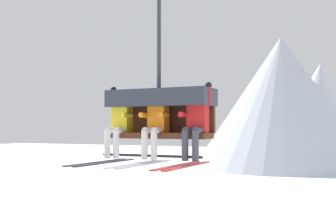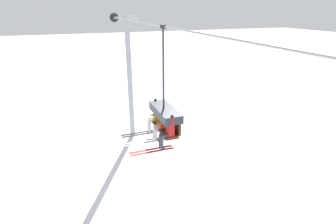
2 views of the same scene
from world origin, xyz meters
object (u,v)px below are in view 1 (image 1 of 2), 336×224
at_px(skier_yellow, 118,122).
at_px(skier_orange, 155,123).
at_px(skier_red, 195,122).
at_px(chairlift_chair, 161,104).

xyz_separation_m(skier_yellow, skier_orange, (0.73, -0.01, -0.02)).
relative_size(skier_orange, skier_red, 1.00).
bearing_deg(skier_red, skier_yellow, 180.00).
height_order(skier_yellow, skier_red, same).
bearing_deg(skier_yellow, skier_red, 0.00).
distance_m(skier_orange, skier_red, 0.73).
height_order(skier_orange, skier_red, skier_red).
distance_m(skier_yellow, skier_orange, 0.73).
bearing_deg(chairlift_chair, skier_red, -16.19).
xyz_separation_m(chairlift_chair, skier_red, (0.73, -0.21, -0.32)).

